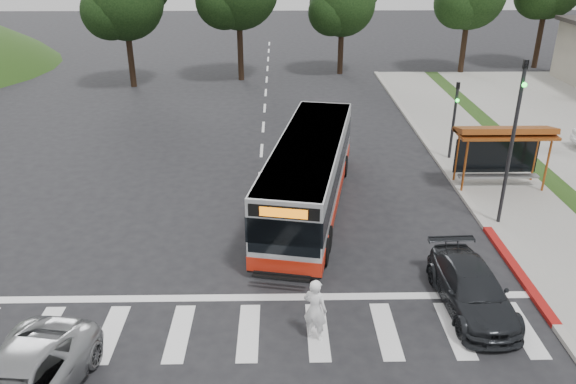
{
  "coord_description": "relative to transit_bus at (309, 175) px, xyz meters",
  "views": [
    {
      "loc": [
        0.91,
        -18.06,
        10.49
      ],
      "look_at": [
        1.25,
        1.22,
        1.6
      ],
      "focal_mm": 35.0,
      "sensor_mm": 36.0,
      "label": 1
    }
  ],
  "objects": [
    {
      "name": "curb_east",
      "position": [
        6.85,
        4.84,
        -1.41
      ],
      "size": [
        0.3,
        40.0,
        0.15
      ],
      "primitive_type": "cube",
      "color": "#9E9991",
      "rests_on": "ground"
    },
    {
      "name": "crosswalk_ladder",
      "position": [
        -2.15,
        -8.16,
        -1.47
      ],
      "size": [
        18.0,
        2.6,
        0.01
      ],
      "primitive_type": "cube",
      "color": "silver",
      "rests_on": "ground"
    },
    {
      "name": "pedestrian",
      "position": [
        -0.26,
        -8.42,
        -0.51
      ],
      "size": [
        0.84,
        0.74,
        1.94
      ],
      "primitive_type": "imported",
      "rotation": [
        0.0,
        0.0,
        2.65
      ],
      "color": "white",
      "rests_on": "ground"
    },
    {
      "name": "bus_shelter",
      "position": [
        8.65,
        1.95,
        0.87
      ],
      "size": [
        4.2,
        1.6,
        2.86
      ],
      "color": "#944718",
      "rests_on": "sidewalk_east"
    },
    {
      "name": "sidewalk_east",
      "position": [
        8.85,
        4.84,
        -1.42
      ],
      "size": [
        4.0,
        40.0,
        0.12
      ],
      "primitive_type": "cube",
      "color": "gray",
      "rests_on": "ground"
    },
    {
      "name": "transit_bus",
      "position": [
        0.0,
        0.0,
        0.0
      ],
      "size": [
        4.64,
        11.72,
        2.96
      ],
      "primitive_type": null,
      "rotation": [
        0.0,
        0.0,
        -0.19
      ],
      "color": "#B6B9BB",
      "rests_on": "ground"
    },
    {
      "name": "curb_east_red",
      "position": [
        6.85,
        -5.16,
        -1.4
      ],
      "size": [
        0.32,
        6.0,
        0.15
      ],
      "primitive_type": "cube",
      "color": "maroon",
      "rests_on": "ground"
    },
    {
      "name": "ground",
      "position": [
        -2.15,
        -3.16,
        -1.48
      ],
      "size": [
        140.0,
        140.0,
        0.0
      ],
      "primitive_type": "plane",
      "color": "black",
      "rests_on": "ground"
    },
    {
      "name": "tree_north_b",
      "position": [
        3.92,
        24.9,
        4.18
      ],
      "size": [
        5.72,
        5.33,
        8.43
      ],
      "color": "black",
      "rests_on": "ground"
    },
    {
      "name": "traffic_signal_ne_tall",
      "position": [
        7.45,
        -1.67,
        2.4
      ],
      "size": [
        0.18,
        0.37,
        6.5
      ],
      "color": "black",
      "rests_on": "ground"
    },
    {
      "name": "traffic_signal_ne_short",
      "position": [
        7.45,
        5.33,
        1.0
      ],
      "size": [
        0.18,
        0.37,
        4.0
      ],
      "color": "black",
      "rests_on": "ground"
    },
    {
      "name": "dark_sedan",
      "position": [
        4.62,
        -7.05,
        -0.83
      ],
      "size": [
        2.04,
        4.59,
        1.31
      ],
      "primitive_type": "imported",
      "rotation": [
        0.0,
        0.0,
        0.05
      ],
      "color": "black",
      "rests_on": "ground"
    }
  ]
}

